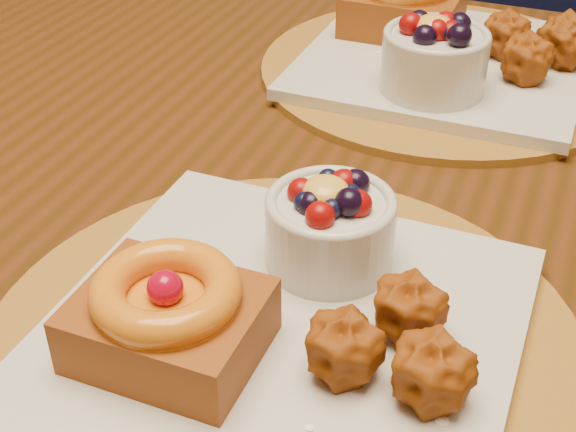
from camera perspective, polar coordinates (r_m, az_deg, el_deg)
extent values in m
cube|color=#38200A|center=(0.69, 6.63, 1.33)|extent=(1.60, 0.90, 0.04)
cylinder|color=#38200A|center=(1.47, -17.75, 2.21)|extent=(0.06, 0.06, 0.71)
cylinder|color=brown|center=(0.51, -0.42, -9.16)|extent=(0.38, 0.38, 0.01)
cube|color=beige|center=(0.50, -0.42, -8.33)|extent=(0.28, 0.28, 0.01)
cube|color=#512607|center=(0.47, -8.43, -7.69)|extent=(0.11, 0.09, 0.04)
torus|color=#B44F0B|center=(0.46, -8.71, -5.29)|extent=(0.09, 0.09, 0.02)
sphere|color=maroon|center=(0.45, -8.73, -5.09)|extent=(0.02, 0.02, 0.02)
sphere|color=#94420A|center=(0.48, 8.59, -6.48)|extent=(0.04, 0.04, 0.04)
sphere|color=#94420A|center=(0.46, 4.02, -9.30)|extent=(0.04, 0.04, 0.04)
sphere|color=#94420A|center=(0.45, 10.16, -10.85)|extent=(0.04, 0.04, 0.04)
cylinder|color=beige|center=(0.53, 3.00, -1.17)|extent=(0.09, 0.09, 0.05)
torus|color=beige|center=(0.52, 3.08, 0.97)|extent=(0.09, 0.09, 0.01)
ellipsoid|color=gold|center=(0.51, 2.69, 1.81)|extent=(0.03, 0.03, 0.02)
cylinder|color=brown|center=(0.86, 10.99, 10.14)|extent=(0.38, 0.38, 0.01)
cube|color=beige|center=(0.86, 11.06, 10.74)|extent=(0.28, 0.28, 0.01)
cube|color=#512607|center=(0.91, 8.17, 14.20)|extent=(0.12, 0.10, 0.04)
sphere|color=#94420A|center=(0.81, 16.55, 10.67)|extent=(0.05, 0.05, 0.05)
sphere|color=#94420A|center=(0.87, 15.18, 12.33)|extent=(0.05, 0.05, 0.05)
sphere|color=#94420A|center=(0.86, 18.95, 11.55)|extent=(0.05, 0.05, 0.05)
cylinder|color=beige|center=(0.77, 10.35, 10.68)|extent=(0.10, 0.10, 0.05)
torus|color=beige|center=(0.76, 10.56, 12.56)|extent=(0.10, 0.10, 0.01)
ellipsoid|color=gold|center=(0.76, 10.33, 13.17)|extent=(0.04, 0.04, 0.02)
cube|color=black|center=(1.56, 8.61, 8.29)|extent=(0.50, 0.50, 0.04)
cylinder|color=black|center=(1.62, -0.70, 0.62)|extent=(0.03, 0.03, 0.41)
cylinder|color=black|center=(1.47, 10.71, -3.94)|extent=(0.03, 0.03, 0.41)
cylinder|color=black|center=(1.87, 5.78, 5.65)|extent=(0.03, 0.03, 0.41)
cylinder|color=black|center=(1.75, 15.92, 2.16)|extent=(0.03, 0.03, 0.41)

